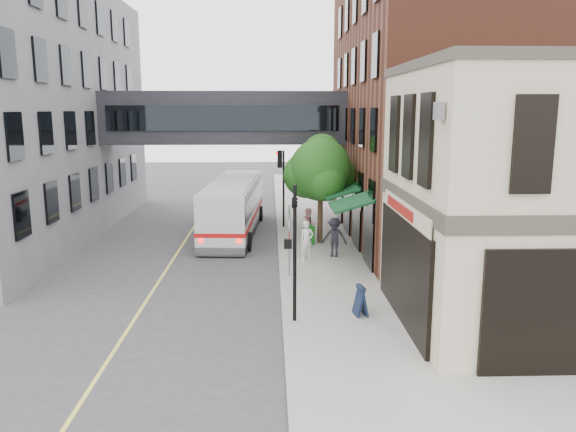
{
  "coord_description": "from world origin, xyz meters",
  "views": [
    {
      "loc": [
        -0.37,
        -15.5,
        7.0
      ],
      "look_at": [
        0.29,
        5.44,
        3.0
      ],
      "focal_mm": 35.0,
      "sensor_mm": 36.0,
      "label": 1
    }
  ],
  "objects": [
    {
      "name": "pedestrian_b",
      "position": [
        1.62,
        12.81,
        1.07
      ],
      "size": [
        1.08,
        0.96,
        1.84
      ],
      "primitive_type": "imported",
      "rotation": [
        0.0,
        0.0,
        0.35
      ],
      "color": "tan",
      "rests_on": "sidewalk_main"
    },
    {
      "name": "brick_building",
      "position": [
        9.98,
        15.0,
        6.99
      ],
      "size": [
        13.76,
        18.0,
        14.0
      ],
      "color": "#592A1C",
      "rests_on": "ground"
    },
    {
      "name": "ground",
      "position": [
        0.0,
        0.0,
        0.0
      ],
      "size": [
        120.0,
        120.0,
        0.0
      ],
      "primitive_type": "plane",
      "color": "#38383A",
      "rests_on": "ground"
    },
    {
      "name": "street_tree",
      "position": [
        2.19,
        13.22,
        3.91
      ],
      "size": [
        3.8,
        3.2,
        5.6
      ],
      "color": "#382619",
      "rests_on": "sidewalk_main"
    },
    {
      "name": "skyway_bridge",
      "position": [
        -3.0,
        18.0,
        6.5
      ],
      "size": [
        14.0,
        3.18,
        3.0
      ],
      "color": "black",
      "rests_on": "ground"
    },
    {
      "name": "sidewalk_main",
      "position": [
        2.0,
        14.0,
        0.07
      ],
      "size": [
        4.0,
        60.0,
        0.15
      ],
      "primitive_type": "cube",
      "color": "gray",
      "rests_on": "ground"
    },
    {
      "name": "corner_building",
      "position": [
        8.97,
        2.0,
        4.21
      ],
      "size": [
        10.19,
        8.12,
        8.45
      ],
      "color": "#C6B297",
      "rests_on": "ground"
    },
    {
      "name": "traffic_signal_near",
      "position": [
        0.37,
        2.0,
        2.98
      ],
      "size": [
        0.44,
        0.22,
        4.6
      ],
      "color": "black",
      "rests_on": "sidewalk_main"
    },
    {
      "name": "bus",
      "position": [
        -2.45,
        15.95,
        1.67
      ],
      "size": [
        3.2,
        11.18,
        2.97
      ],
      "color": "silver",
      "rests_on": "ground"
    },
    {
      "name": "traffic_signal_far",
      "position": [
        0.26,
        17.0,
        3.34
      ],
      "size": [
        0.53,
        0.28,
        4.5
      ],
      "color": "black",
      "rests_on": "sidewalk_main"
    },
    {
      "name": "newspaper_box",
      "position": [
        1.6,
        12.62,
        0.63
      ],
      "size": [
        0.59,
        0.56,
        0.97
      ],
      "primitive_type": "cube",
      "rotation": [
        0.0,
        0.0,
        0.31
      ],
      "color": "#156018",
      "rests_on": "sidewalk_main"
    },
    {
      "name": "pedestrian_c",
      "position": [
        2.62,
        10.08,
        1.08
      ],
      "size": [
        1.34,
        0.98,
        1.87
      ],
      "primitive_type": "imported",
      "rotation": [
        0.0,
        0.0,
        -0.26
      ],
      "color": "black",
      "rests_on": "sidewalk_main"
    },
    {
      "name": "pedestrian_a",
      "position": [
        1.29,
        9.61,
        1.05
      ],
      "size": [
        0.76,
        0.62,
        1.8
      ],
      "primitive_type": "imported",
      "rotation": [
        0.0,
        0.0,
        0.34
      ],
      "color": "white",
      "rests_on": "sidewalk_main"
    },
    {
      "name": "street_sign_pole",
      "position": [
        0.39,
        7.0,
        1.93
      ],
      "size": [
        0.08,
        0.75,
        3.0
      ],
      "color": "gray",
      "rests_on": "sidewalk_main"
    },
    {
      "name": "lane_marking",
      "position": [
        -5.0,
        10.0,
        0.01
      ],
      "size": [
        0.12,
        40.0,
        0.01
      ],
      "primitive_type": "cube",
      "color": "#D8CC4C",
      "rests_on": "ground"
    },
    {
      "name": "sandwich_board",
      "position": [
        2.64,
        2.4,
        0.67
      ],
      "size": [
        0.47,
        0.64,
        1.03
      ],
      "primitive_type": "cube",
      "rotation": [
        0.0,
        0.0,
        0.18
      ],
      "color": "#111B33",
      "rests_on": "sidewalk_main"
    }
  ]
}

